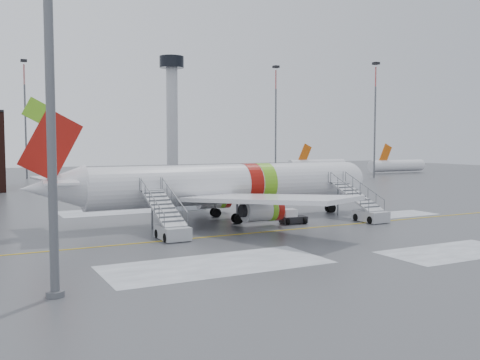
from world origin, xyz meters
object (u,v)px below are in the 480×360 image
light_mast_near (49,40)px  airstair_aft (169,224)px  airstair_fwd (365,210)px  pushback_tug (292,217)px  airliner (222,185)px

light_mast_near → airstair_aft: bearing=50.5°
airstair_aft → airstair_fwd: bearing=0.0°
light_mast_near → airstair_fwd: bearing=22.8°
pushback_tug → light_mast_near: bearing=-148.0°
pushback_tug → light_mast_near: 29.64m
airstair_fwd → light_mast_near: (-30.38, -12.75, 11.30)m
airstair_aft → pushback_tug: size_ratio=3.01×
airliner → pushback_tug: size_ratio=13.70×
airliner → pushback_tug: (4.86, -4.88, -2.82)m
airstair_fwd → pushback_tug: airstair_fwd is taller
airstair_fwd → airliner: bearing=151.8°
airliner → light_mast_near: light_mast_near is taller
airstair_fwd → light_mast_near: size_ratio=0.32×
airstair_aft → pushback_tug: airstair_aft is taller
airliner → pushback_tug: airliner is taller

